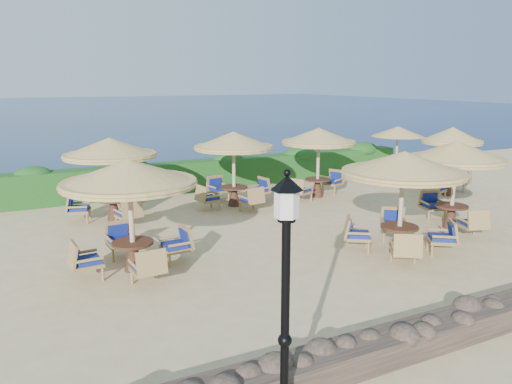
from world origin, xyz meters
name	(u,v)px	position (x,y,z in m)	size (l,w,h in m)	color
ground	(311,234)	(0.00, 0.00, 0.00)	(120.00, 120.00, 0.00)	#D0B784
sea	(61,110)	(0.00, 70.00, 0.00)	(160.00, 160.00, 0.00)	#0B1C49
hedge	(218,174)	(0.00, 7.20, 0.60)	(18.00, 0.90, 1.20)	#164416
stone_wall	(496,314)	(0.00, -6.20, 0.22)	(15.00, 0.65, 0.44)	brown
lamp_post	(285,314)	(-4.80, -6.80, 1.55)	(0.44, 0.44, 3.31)	black
extra_parasol	(398,132)	(7.80, 5.20, 2.17)	(2.30, 2.30, 2.41)	tan
cafe_set_0	(130,192)	(-5.30, -0.52, 1.90)	(3.11, 3.11, 2.65)	tan
cafe_set_1	(403,181)	(1.20, -2.32, 1.90)	(3.15, 3.15, 2.65)	tan
cafe_set_2	(456,162)	(4.13, -1.34, 2.02)	(2.86, 2.88, 2.65)	tan
cafe_set_3	(111,161)	(-4.86, 4.09, 1.93)	(2.91, 2.91, 2.65)	tan
cafe_set_4	(234,155)	(-0.65, 4.09, 1.82)	(2.88, 2.88, 2.65)	tan
cafe_set_5	(319,145)	(2.80, 3.95, 2.01)	(2.86, 2.79, 2.65)	tan
cafe_set_6	(451,147)	(7.50, 1.91, 1.89)	(2.88, 2.28, 2.65)	tan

